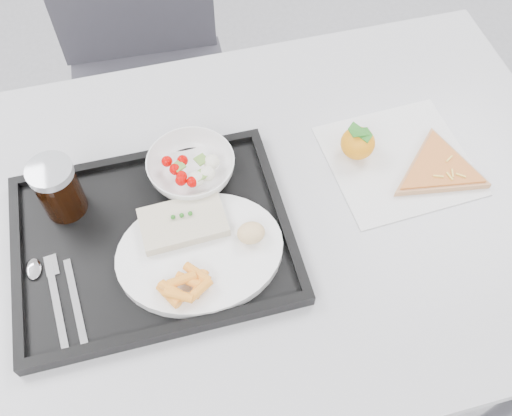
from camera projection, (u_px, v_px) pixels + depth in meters
name	position (u px, v px, depth m)	size (l,w,h in m)	color
table	(252.00, 230.00, 1.04)	(1.20, 0.80, 0.75)	silver
chair	(145.00, 60.00, 1.50)	(0.44, 0.44, 0.93)	#333139
tray	(153.00, 239.00, 0.94)	(0.45, 0.35, 0.03)	black
dinner_plate	(200.00, 252.00, 0.91)	(0.27, 0.27, 0.02)	white
fish_fillet	(183.00, 222.00, 0.92)	(0.14, 0.09, 0.03)	beige
bread_roll	(251.00, 233.00, 0.91)	(0.06, 0.05, 0.03)	tan
salad_bowl	(191.00, 168.00, 0.99)	(0.15, 0.15, 0.05)	white
cola_glass	(58.00, 188.00, 0.93)	(0.07, 0.07, 0.11)	black
cutlery	(54.00, 288.00, 0.89)	(0.09, 0.17, 0.01)	silver
napkin	(398.00, 160.00, 1.04)	(0.26, 0.25, 0.00)	silver
tangerine	(358.00, 143.00, 1.02)	(0.08, 0.08, 0.07)	orange
pizza_slice	(439.00, 169.00, 1.02)	(0.26, 0.26, 0.02)	tan
carrot_pile	(184.00, 287.00, 0.86)	(0.09, 0.07, 0.02)	orange
salad_contents	(194.00, 171.00, 0.97)	(0.10, 0.07, 0.02)	#BF0100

